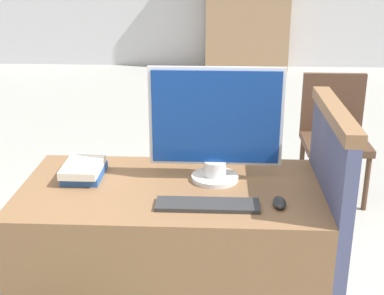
{
  "coord_description": "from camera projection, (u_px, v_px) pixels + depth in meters",
  "views": [
    {
      "loc": [
        0.19,
        -1.66,
        1.68
      ],
      "look_at": [
        0.09,
        0.3,
        0.95
      ],
      "focal_mm": 50.0,
      "sensor_mm": 36.0,
      "label": 1
    }
  ],
  "objects": [
    {
      "name": "mouse",
      "position": [
        279.0,
        202.0,
        2.03
      ],
      "size": [
        0.05,
        0.1,
        0.03
      ],
      "color": "#262626",
      "rests_on": "desk"
    },
    {
      "name": "carrel_divider",
      "position": [
        324.0,
        233.0,
        2.23
      ],
      "size": [
        0.07,
        0.66,
        1.11
      ],
      "color": "#474C70",
      "rests_on": "ground_plane"
    },
    {
      "name": "keyboard",
      "position": [
        208.0,
        205.0,
        2.03
      ],
      "size": [
        0.39,
        0.11,
        0.02
      ],
      "color": "#2D2D2D",
      "rests_on": "desk"
    },
    {
      "name": "far_chair",
      "position": [
        334.0,
        130.0,
        3.77
      ],
      "size": [
        0.44,
        0.44,
        0.86
      ],
      "rotation": [
        0.0,
        0.0,
        0.45
      ],
      "color": "#4C3323",
      "rests_on": "ground_plane"
    },
    {
      "name": "desk",
      "position": [
        171.0,
        266.0,
        2.33
      ],
      "size": [
        1.24,
        0.67,
        0.76
      ],
      "color": "brown",
      "rests_on": "ground_plane"
    },
    {
      "name": "monitor",
      "position": [
        216.0,
        125.0,
        2.19
      ],
      "size": [
        0.55,
        0.2,
        0.48
      ],
      "color": "silver",
      "rests_on": "desk"
    },
    {
      "name": "bookshelf_far",
      "position": [
        248.0,
        0.0,
        7.65
      ],
      "size": [
        1.21,
        0.32,
        2.01
      ],
      "color": "#9E7A56",
      "rests_on": "ground_plane"
    },
    {
      "name": "book_stack",
      "position": [
        84.0,
        170.0,
        2.28
      ],
      "size": [
        0.16,
        0.24,
        0.07
      ],
      "color": "#285199",
      "rests_on": "desk"
    }
  ]
}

